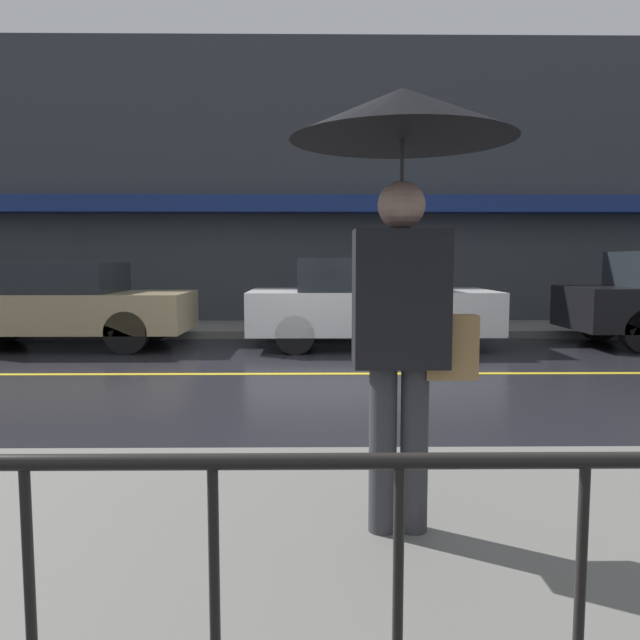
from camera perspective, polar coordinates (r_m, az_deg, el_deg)
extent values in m
plane|color=black|center=(7.91, -0.78, -4.96)|extent=(80.00, 80.00, 0.00)
cube|color=slate|center=(2.97, -0.95, -21.88)|extent=(28.00, 3.18, 0.14)
cube|color=slate|center=(12.47, -0.75, -0.80)|extent=(28.00, 2.12, 0.14)
cube|color=gold|center=(7.91, -0.78, -4.93)|extent=(25.20, 0.12, 0.01)
cube|color=#383D42|center=(13.70, -0.76, 12.30)|extent=(28.00, 0.30, 6.12)
cube|color=navy|center=(13.23, -0.76, 10.54)|extent=(16.80, 0.55, 0.35)
cylinder|color=black|center=(1.36, -1.27, -12.80)|extent=(12.00, 0.04, 0.04)
cylinder|color=#333338|center=(3.04, 5.75, -11.66)|extent=(0.13, 0.13, 0.80)
cylinder|color=#333338|center=(3.06, 8.61, -11.58)|extent=(0.13, 0.13, 0.80)
cube|color=black|center=(2.92, 7.35, 1.98)|extent=(0.43, 0.26, 0.63)
sphere|color=#9C7969|center=(2.92, 7.46, 10.37)|extent=(0.22, 0.22, 0.22)
cylinder|color=#262628|center=(2.92, 7.44, 9.03)|extent=(0.02, 0.02, 0.72)
cone|color=black|center=(2.99, 7.56, 18.15)|extent=(1.03, 1.03, 0.23)
cube|color=#9E7A47|center=(2.98, 11.85, -2.40)|extent=(0.24, 0.12, 0.30)
cube|color=tan|center=(11.11, -22.58, 0.74)|extent=(4.19, 1.77, 0.63)
cube|color=#1E2328|center=(11.15, -23.48, 3.59)|extent=(2.18, 1.63, 0.49)
cylinder|color=black|center=(11.46, -15.05, -0.22)|extent=(0.66, 0.22, 0.66)
cylinder|color=black|center=(9.98, -17.25, -1.10)|extent=(0.66, 0.22, 0.66)
cylinder|color=black|center=(12.37, -26.78, -0.22)|extent=(0.66, 0.22, 0.66)
cube|color=silver|center=(10.35, 4.70, 0.84)|extent=(4.00, 1.87, 0.68)
cube|color=#1E2328|center=(10.31, 3.84, 4.20)|extent=(2.08, 1.72, 0.53)
cylinder|color=black|center=(11.38, 10.53, -0.31)|extent=(0.60, 0.22, 0.60)
cylinder|color=black|center=(9.77, 12.41, -1.29)|extent=(0.60, 0.22, 0.60)
cylinder|color=black|center=(11.16, -2.06, -0.33)|extent=(0.60, 0.22, 0.60)
cylinder|color=black|center=(9.52, -2.30, -1.34)|extent=(0.60, 0.22, 0.60)
cylinder|color=black|center=(12.21, 24.12, -0.11)|extent=(0.69, 0.22, 0.69)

